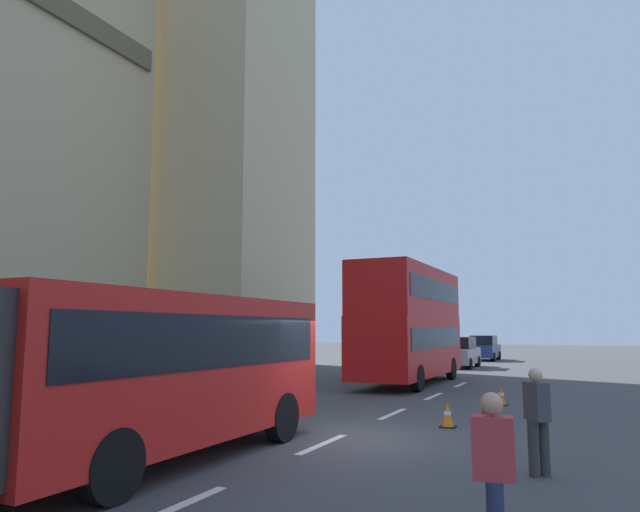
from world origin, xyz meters
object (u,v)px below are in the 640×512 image
Objects in this scene: sedan_lead at (460,352)px; traffic_cone_west at (448,415)px; double_decker_bus at (409,320)px; sedan_trailing at (484,348)px; traffic_cone_east at (501,396)px; pedestrian_by_kerb at (537,417)px; pedestrian_near_cones at (494,474)px; traffic_cone_middle at (488,403)px.

sedan_lead is 22.06m from traffic_cone_west.
double_decker_bus reaches higher than traffic_cone_west.
sedan_trailing is 7.59× the size of traffic_cone_west.
pedestrian_by_kerb is (-8.60, -1.72, 0.63)m from traffic_cone_east.
traffic_cone_east is 0.34× the size of pedestrian_near_cones.
traffic_cone_west is 4.60m from pedestrian_by_kerb.
double_decker_bus is 2.06× the size of sedan_trailing.
pedestrian_by_kerb is (4.04, -0.09, 0.00)m from pedestrian_near_cones.
pedestrian_near_cones is at bearing -170.90° from traffic_cone_middle.
traffic_cone_west is 4.72m from traffic_cone_east.
double_decker_bus is 19.21m from pedestrian_near_cones.
traffic_cone_east is (2.05, -0.07, 0.00)m from traffic_cone_middle.
traffic_cone_middle is at bearing -170.78° from sedan_trailing.
sedan_lead is at bearing 10.58° from traffic_cone_west.
double_decker_bus is 2.06× the size of sedan_lead.
pedestrian_near_cones is (-18.13, -6.08, -1.80)m from double_decker_bus.
pedestrian_near_cones is 1.00× the size of pedestrian_by_kerb.
traffic_cone_east is 0.34× the size of pedestrian_by_kerb.
traffic_cone_middle is at bearing 178.08° from traffic_cone_east.
pedestrian_by_kerb is at bearing -169.62° from sedan_trailing.
traffic_cone_east is at bearing -1.92° from traffic_cone_middle.
sedan_lead is 7.59× the size of traffic_cone_east.
traffic_cone_west is 1.00× the size of traffic_cone_middle.
traffic_cone_middle is 10.74m from pedestrian_near_cones.
traffic_cone_west is 0.34× the size of pedestrian_near_cones.
double_decker_bus is at bearing -179.51° from sedan_trailing.
pedestrian_near_cones is (-10.59, -1.70, 0.63)m from traffic_cone_middle.
traffic_cone_west is 2.68m from traffic_cone_middle.
sedan_trailing is 7.59× the size of traffic_cone_middle.
sedan_lead reaches higher than pedestrian_near_cones.
traffic_cone_middle is (-19.05, -4.59, -0.63)m from sedan_lead.
pedestrian_by_kerb is (-14.09, -6.17, -1.80)m from double_decker_bus.
pedestrian_near_cones reaches higher than traffic_cone_east.
sedan_trailing is at bearing 10.38° from pedestrian_by_kerb.
traffic_cone_middle is 0.34× the size of pedestrian_near_cones.
traffic_cone_east is (-26.05, -4.63, -0.63)m from sedan_trailing.
double_decker_bus is at bearing 30.19° from traffic_cone_middle.
double_decker_bus is 11.14m from traffic_cone_west.
double_decker_bus is at bearing 20.73° from traffic_cone_west.
traffic_cone_middle is at bearing -11.57° from traffic_cone_west.
traffic_cone_west is at bearing -159.27° from double_decker_bus.
sedan_lead is 26.38m from pedestrian_by_kerb.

